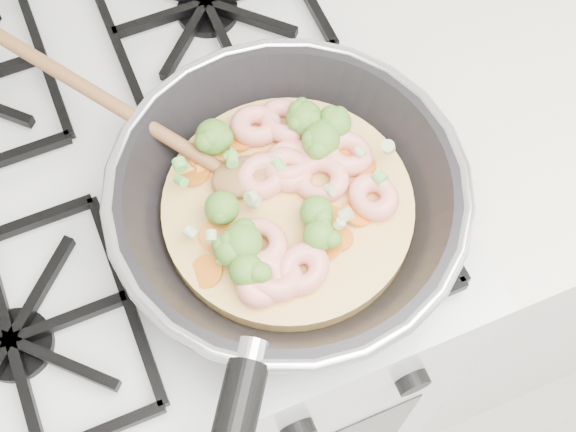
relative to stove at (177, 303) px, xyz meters
name	(u,v)px	position (x,y,z in m)	size (l,w,h in m)	color
stove	(177,303)	(0.00, 0.00, 0.00)	(0.60, 0.60, 0.92)	white
skillet	(285,205)	(0.13, -0.14, 0.50)	(0.39, 0.57, 0.11)	black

